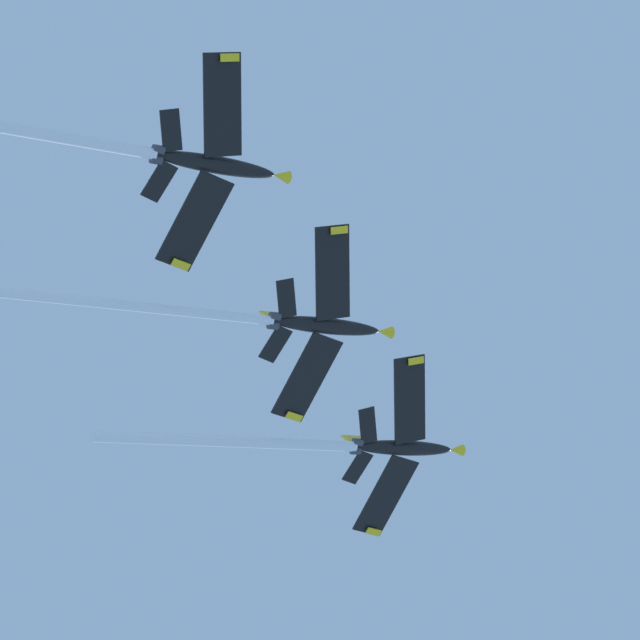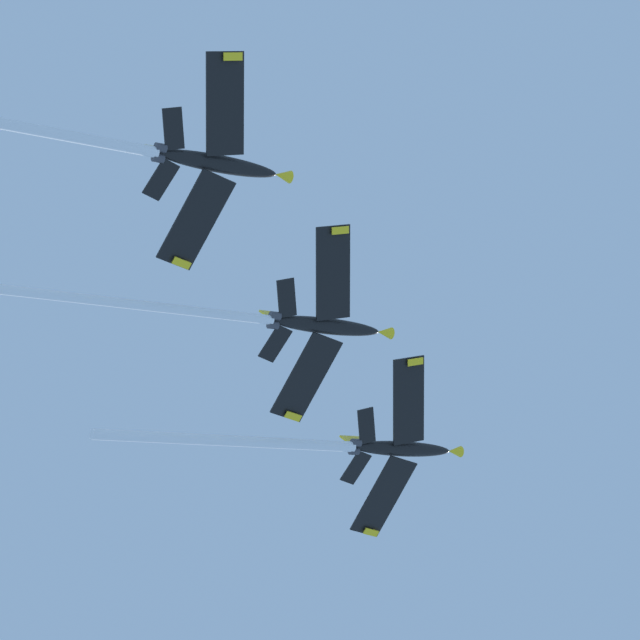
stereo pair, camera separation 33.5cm
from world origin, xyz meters
The scene contains 3 objects.
jet_lead centered at (-20.11, -6.15, 137.53)m, with size 20.05×35.23×21.11m.
jet_second centered at (-4.97, -11.59, 131.37)m, with size 20.94×37.01×21.73m.
jet_third centered at (12.05, -18.01, 124.66)m, with size 19.15×30.56×19.24m.
Camera 1 is at (24.27, -2.41, 1.71)m, focal length 80.26 mm.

